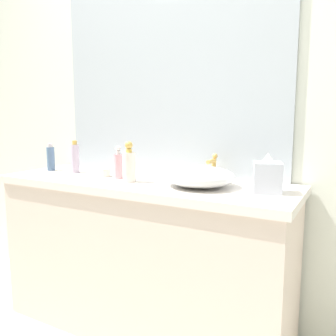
# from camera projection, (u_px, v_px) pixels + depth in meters

# --- Properties ---
(bathroom_wall_rear) EXTENTS (6.00, 0.06, 2.60)m
(bathroom_wall_rear) POSITION_uv_depth(u_px,v_px,m) (188.00, 97.00, 2.03)
(bathroom_wall_rear) COLOR silver
(bathroom_wall_rear) RESTS_ON ground
(vanity_counter) EXTENTS (1.63, 0.55, 0.85)m
(vanity_counter) POSITION_uv_depth(u_px,v_px,m) (143.00, 255.00, 1.94)
(vanity_counter) COLOR beige
(vanity_counter) RESTS_ON ground
(wall_mirror_panel) EXTENTS (1.44, 0.01, 1.12)m
(wall_mirror_panel) POSITION_uv_depth(u_px,v_px,m) (167.00, 78.00, 2.04)
(wall_mirror_panel) COLOR #B2BCC6
(wall_mirror_panel) RESTS_ON vanity_counter
(sink_basin) EXTENTS (0.35, 0.32, 0.10)m
(sink_basin) POSITION_uv_depth(u_px,v_px,m) (199.00, 176.00, 1.70)
(sink_basin) COLOR silver
(sink_basin) RESTS_ON vanity_counter
(faucet) EXTENTS (0.03, 0.11, 0.14)m
(faucet) POSITION_uv_depth(u_px,v_px,m) (213.00, 165.00, 1.85)
(faucet) COLOR #D7A951
(faucet) RESTS_ON vanity_counter
(soap_dispenser) EXTENTS (0.07, 0.07, 0.21)m
(soap_dispenser) POSITION_uv_depth(u_px,v_px,m) (129.00, 165.00, 1.82)
(soap_dispenser) COLOR white
(soap_dispenser) RESTS_ON vanity_counter
(lotion_bottle) EXTENTS (0.05, 0.05, 0.20)m
(lotion_bottle) POSITION_uv_depth(u_px,v_px,m) (75.00, 158.00, 2.12)
(lotion_bottle) COLOR #C2B0CB
(lotion_bottle) RESTS_ON vanity_counter
(perfume_bottle) EXTENTS (0.05, 0.05, 0.17)m
(perfume_bottle) POSITION_uv_depth(u_px,v_px,m) (51.00, 158.00, 2.21)
(perfume_bottle) COLOR slate
(perfume_bottle) RESTS_ON vanity_counter
(spray_can) EXTENTS (0.05, 0.05, 0.18)m
(spray_can) POSITION_uv_depth(u_px,v_px,m) (118.00, 165.00, 1.91)
(spray_can) COLOR #D59CA8
(spray_can) RESTS_ON vanity_counter
(tissue_box) EXTENTS (0.15, 0.15, 0.18)m
(tissue_box) POSITION_uv_depth(u_px,v_px,m) (267.00, 176.00, 1.56)
(tissue_box) COLOR silver
(tissue_box) RESTS_ON vanity_counter
(candle_jar) EXTENTS (0.06, 0.06, 0.04)m
(candle_jar) POSITION_uv_depth(u_px,v_px,m) (106.00, 173.00, 1.99)
(candle_jar) COLOR silver
(candle_jar) RESTS_ON vanity_counter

